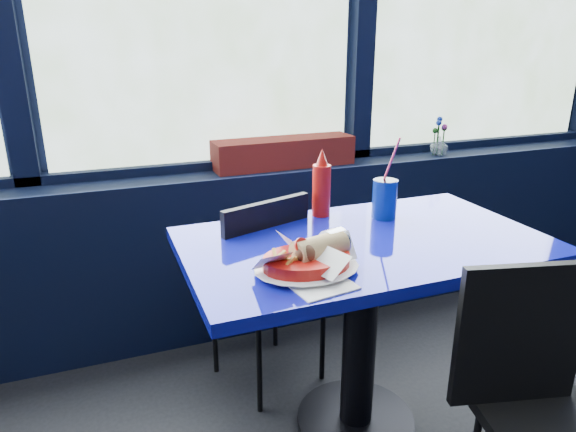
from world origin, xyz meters
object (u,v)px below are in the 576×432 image
at_px(chair_near_back, 267,281).
at_px(flower_vase, 439,144).
at_px(near_table, 362,288).
at_px(soda_cup, 385,198).
at_px(chair_near_front, 549,402).
at_px(food_basket, 308,259).
at_px(planter_box, 284,152).
at_px(ketchup_bottle, 321,186).

xyz_separation_m(chair_near_back, flower_vase, (1.13, 0.49, 0.38)).
xyz_separation_m(near_table, soda_cup, (0.17, 0.17, 0.26)).
height_order(chair_near_front, soda_cup, soda_cup).
xyz_separation_m(near_table, food_basket, (-0.27, -0.16, 0.22)).
bearing_deg(near_table, food_basket, -149.45).
bearing_deg(planter_box, soda_cup, -80.60).
height_order(chair_near_back, soda_cup, soda_cup).
bearing_deg(food_basket, ketchup_bottle, 73.55).
bearing_deg(planter_box, chair_near_front, -83.99).
bearing_deg(food_basket, chair_near_back, 97.57).
bearing_deg(planter_box, chair_near_back, -118.06).
relative_size(flower_vase, food_basket, 0.66).
relative_size(food_basket, ketchup_bottle, 1.20).
xyz_separation_m(chair_near_front, flower_vase, (0.66, 1.42, 0.38)).
xyz_separation_m(near_table, chair_near_back, (-0.23, 0.33, -0.08)).
relative_size(ketchup_bottle, soda_cup, 0.84).
relative_size(near_table, chair_near_front, 1.44).
bearing_deg(planter_box, ketchup_bottle, -98.36).
bearing_deg(chair_near_front, ketchup_bottle, 120.58).
bearing_deg(soda_cup, planter_box, 100.82).
bearing_deg(near_table, soda_cup, 44.51).
bearing_deg(ketchup_bottle, food_basket, -118.48).
distance_m(food_basket, ketchup_bottle, 0.51).
distance_m(planter_box, ketchup_bottle, 0.60).
xyz_separation_m(near_table, planter_box, (0.04, 0.87, 0.30)).
bearing_deg(ketchup_bottle, planter_box, 83.06).
bearing_deg(planter_box, flower_vase, -4.83).
distance_m(chair_near_front, ketchup_bottle, 0.99).
bearing_deg(chair_near_front, soda_cup, 108.07).
bearing_deg(flower_vase, food_basket, -139.83).
bearing_deg(flower_vase, ketchup_bottle, -149.61).
bearing_deg(near_table, planter_box, 87.44).
height_order(chair_near_back, flower_vase, flower_vase).
relative_size(chair_near_back, soda_cup, 2.77).
height_order(chair_near_front, food_basket, food_basket).
xyz_separation_m(flower_vase, soda_cup, (-0.72, -0.65, -0.03)).
distance_m(planter_box, soda_cup, 0.72).
bearing_deg(chair_near_back, planter_box, -134.60).
distance_m(planter_box, flower_vase, 0.86).
relative_size(chair_near_front, planter_box, 1.23).
bearing_deg(chair_near_front, food_basket, 152.91).
xyz_separation_m(planter_box, soda_cup, (0.13, -0.70, -0.04)).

